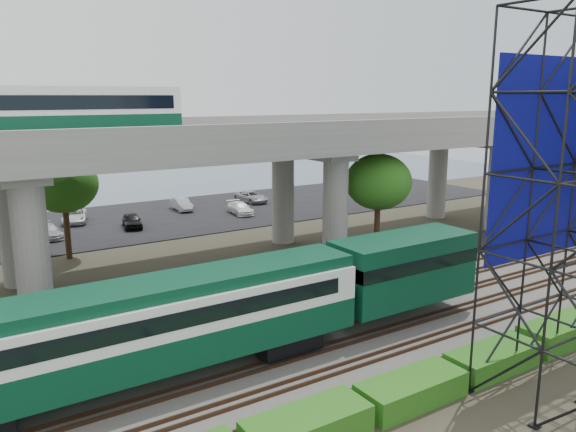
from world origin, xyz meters
TOP-DOWN VIEW (x-y plane):
  - ground at (0.00, 0.00)m, footprint 140.00×140.00m
  - ballast_bed at (0.00, 2.00)m, footprint 90.00×12.00m
  - service_road at (0.00, 10.50)m, footprint 90.00×5.00m
  - parking_lot at (0.00, 34.00)m, footprint 90.00×18.00m
  - harbor_water at (0.00, 56.00)m, footprint 140.00×40.00m
  - rail_tracks at (0.00, 2.00)m, footprint 90.00×9.52m
  - commuter_train at (-5.39, 2.00)m, footprint 29.30×3.06m
  - overpass at (-0.47, 16.00)m, footprint 80.00×12.00m
  - hedge_strip at (1.01, -4.30)m, footprint 34.60×1.80m
  - trees at (-4.67, 16.17)m, footprint 40.94×16.94m
  - parked_cars at (1.28, 33.76)m, footprint 35.52×9.62m

SIDE VIEW (x-z plane):
  - ground at x=0.00m, z-range 0.00..0.00m
  - harbor_water at x=0.00m, z-range 0.00..0.03m
  - service_road at x=0.00m, z-range 0.00..0.08m
  - parking_lot at x=0.00m, z-range 0.00..0.08m
  - ballast_bed at x=0.00m, z-range 0.00..0.20m
  - rail_tracks at x=0.00m, z-range 0.20..0.36m
  - hedge_strip at x=1.01m, z-range -0.04..1.16m
  - parked_cars at x=1.28m, z-range 0.04..1.36m
  - commuter_train at x=-5.39m, z-range 0.73..5.03m
  - trees at x=-4.67m, z-range 1.73..9.42m
  - overpass at x=-0.47m, z-range 2.01..14.41m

